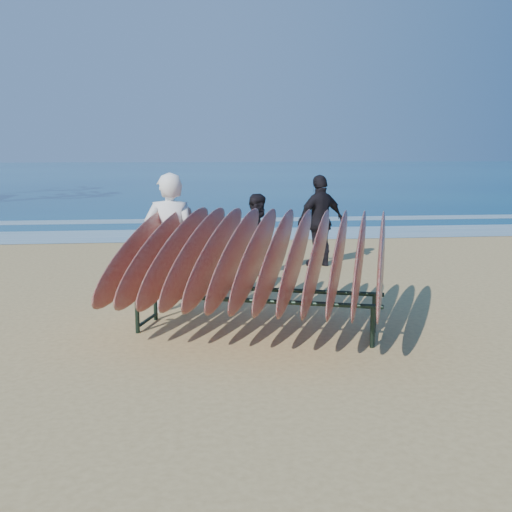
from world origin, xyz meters
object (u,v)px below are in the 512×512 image
object	(u,v)px
person_dark_b	(320,221)
surfboard_rack	(256,256)
person_white	(170,243)
person_dark_a	(259,236)

from	to	relation	value
person_dark_b	surfboard_rack	bearing A→B (deg)	43.31
surfboard_rack	person_white	size ratio (longest dim) A/B	1.99
person_white	person_dark_b	bearing A→B (deg)	-127.51
person_white	surfboard_rack	bearing A→B (deg)	135.55
person_dark_b	person_white	bearing A→B (deg)	23.96
surfboard_rack	person_dark_b	xyz separation A→B (m)	(1.82, 4.52, -0.09)
surfboard_rack	person_dark_b	size ratio (longest dim) A/B	2.18
surfboard_rack	person_dark_a	size ratio (longest dim) A/B	2.60
person_white	person_dark_b	distance (m)	4.41
surfboard_rack	person_white	xyz separation A→B (m)	(-1.08, 1.21, -0.00)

